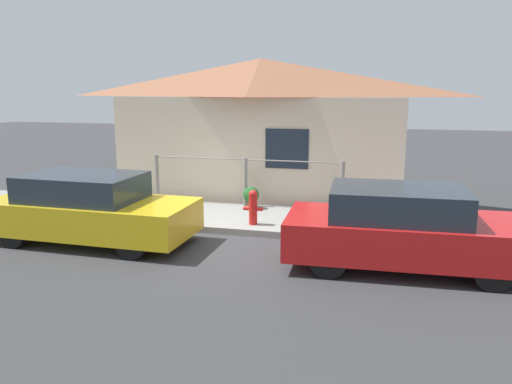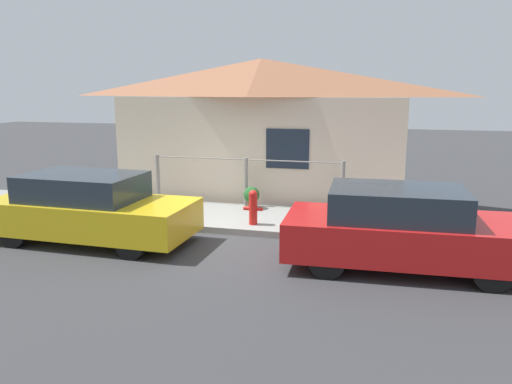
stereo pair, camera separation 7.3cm
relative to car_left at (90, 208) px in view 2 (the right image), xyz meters
The scene contains 8 objects.
ground_plane 2.70m from the car_left, 25.48° to the left, with size 60.00×60.00×0.00m, color #38383A.
sidewalk 3.32m from the car_left, 43.72° to the left, with size 24.00×2.26×0.14m.
house 5.77m from the car_left, 63.25° to the left, with size 8.07×2.23×3.84m.
fence 4.01m from the car_left, 53.92° to the left, with size 4.90×0.10×1.23m.
car_left is the anchor object (origin of this frame).
car_right 6.06m from the car_left, ahead, with size 4.12×1.91×1.41m.
fire_hydrant 3.38m from the car_left, 27.97° to the left, with size 0.43×0.19×0.77m.
potted_plant_near_hydrant 3.96m from the car_left, 49.50° to the left, with size 0.40×0.40×0.54m.
Camera 2 is at (3.32, -9.71, 3.06)m, focal length 35.00 mm.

